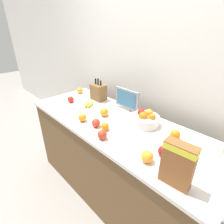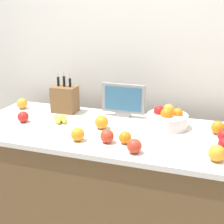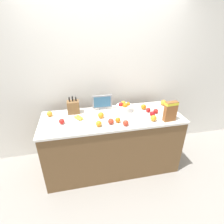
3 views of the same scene
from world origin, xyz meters
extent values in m
plane|color=gray|center=(0.00, 0.00, 0.00)|extent=(14.00, 14.00, 0.00)
cube|color=silver|center=(0.00, 0.58, 1.30)|extent=(9.00, 0.06, 2.60)
cube|color=brown|center=(0.00, 0.00, 0.44)|extent=(1.96, 0.71, 0.88)
cube|color=silver|center=(0.00, 0.00, 0.89)|extent=(1.99, 0.74, 0.03)
cube|color=brown|center=(-0.53, 0.24, 1.00)|extent=(0.17, 0.13, 0.19)
cylinder|color=black|center=(-0.57, 0.24, 1.13)|extent=(0.02, 0.02, 0.07)
cube|color=silver|center=(-0.57, 0.24, 1.17)|extent=(0.01, 0.00, 0.03)
cylinder|color=black|center=(-0.53, 0.24, 1.13)|extent=(0.02, 0.02, 0.07)
cube|color=silver|center=(-0.53, 0.24, 1.18)|extent=(0.01, 0.00, 0.03)
cylinder|color=black|center=(-0.48, 0.24, 1.12)|extent=(0.02, 0.02, 0.06)
cube|color=silver|center=(-0.48, 0.24, 1.17)|extent=(0.01, 0.00, 0.04)
cube|color=gray|center=(-0.10, 0.26, 0.92)|extent=(0.10, 0.03, 0.03)
cube|color=gray|center=(-0.10, 0.26, 1.04)|extent=(0.30, 0.02, 0.20)
cube|color=#33668C|center=(-0.10, 0.25, 1.04)|extent=(0.25, 0.00, 0.16)
cube|color=brown|center=(0.73, -0.27, 1.05)|extent=(0.18, 0.08, 0.28)
cube|color=yellow|center=(0.73, -0.27, 1.16)|extent=(0.18, 0.09, 0.04)
cylinder|color=silver|center=(0.22, 0.15, 0.95)|extent=(0.25, 0.25, 0.08)
sphere|color=orange|center=(0.28, 0.17, 1.00)|extent=(0.06, 0.06, 0.06)
sphere|color=orange|center=(0.22, 0.21, 1.01)|extent=(0.07, 0.07, 0.07)
sphere|color=red|center=(0.17, 0.16, 1.01)|extent=(0.07, 0.07, 0.07)
sphere|color=orange|center=(0.22, 0.12, 1.01)|extent=(0.08, 0.08, 0.08)
ellipsoid|color=yellow|center=(-0.45, 0.05, 0.93)|extent=(0.12, 0.15, 0.04)
ellipsoid|color=yellow|center=(-0.48, 0.02, 0.93)|extent=(0.12, 0.15, 0.04)
sphere|color=red|center=(-0.69, -0.05, 0.94)|extent=(0.07, 0.07, 0.07)
sphere|color=red|center=(0.65, -0.03, 0.94)|extent=(0.07, 0.07, 0.07)
sphere|color=red|center=(0.12, -0.27, 0.95)|extent=(0.08, 0.08, 0.08)
sphere|color=red|center=(-0.06, -0.19, 0.95)|extent=(0.08, 0.08, 0.08)
sphere|color=#A31419|center=(0.56, -0.10, 0.95)|extent=(0.07, 0.07, 0.07)
sphere|color=red|center=(0.55, 0.03, 0.94)|extent=(0.07, 0.07, 0.07)
sphere|color=orange|center=(0.52, 0.14, 0.95)|extent=(0.08, 0.08, 0.08)
sphere|color=orange|center=(-0.16, 0.00, 0.95)|extent=(0.08, 0.08, 0.08)
sphere|color=orange|center=(-0.86, 0.20, 0.95)|extent=(0.08, 0.08, 0.08)
sphere|color=orange|center=(-0.22, -0.22, 0.95)|extent=(0.08, 0.08, 0.08)
sphere|color=orange|center=(0.04, -0.17, 0.94)|extent=(0.07, 0.07, 0.07)
sphere|color=orange|center=(0.52, -0.23, 0.95)|extent=(0.08, 0.08, 0.08)
camera|label=1|loc=(1.00, -1.02, 1.72)|focal=28.00mm
camera|label=2|loc=(0.48, -1.69, 1.61)|focal=50.00mm
camera|label=3|loc=(-0.45, -2.13, 2.09)|focal=28.00mm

